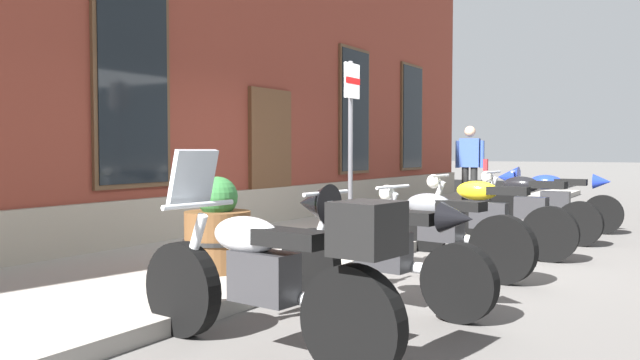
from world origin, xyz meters
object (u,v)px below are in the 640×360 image
at_px(motorcycle_blue_sport, 546,196).
at_px(motorcycle_yellow_naked, 483,217).
at_px(pedestrian_blue_top, 470,162).
at_px(motorcycle_black_naked, 526,208).
at_px(motorcycle_silver_touring, 271,273).
at_px(parking_sign, 351,125).
at_px(motorcycle_black_sport, 370,241).
at_px(motorcycle_grey_naked, 435,230).
at_px(barrel_planter, 218,232).

bearing_deg(motorcycle_blue_sport, motorcycle_yellow_naked, 177.69).
xyz_separation_m(motorcycle_blue_sport, pedestrian_blue_top, (2.04, 1.94, 0.51)).
xyz_separation_m(motorcycle_black_naked, pedestrian_blue_top, (3.51, 1.98, 0.58)).
bearing_deg(motorcycle_black_naked, motorcycle_silver_touring, 178.98).
height_order(motorcycle_yellow_naked, parking_sign, parking_sign).
bearing_deg(motorcycle_yellow_naked, motorcycle_black_sport, 179.22).
relative_size(motorcycle_yellow_naked, parking_sign, 0.95).
bearing_deg(motorcycle_grey_naked, motorcycle_blue_sport, -2.63).
distance_m(motorcycle_grey_naked, motorcycle_blue_sport, 4.43).
distance_m(motorcycle_black_naked, pedestrian_blue_top, 4.07).
xyz_separation_m(motorcycle_silver_touring, motorcycle_yellow_naked, (4.54, 0.04, -0.06)).
bearing_deg(motorcycle_black_naked, parking_sign, 140.76).
xyz_separation_m(pedestrian_blue_top, parking_sign, (-5.61, -0.26, 0.56)).
distance_m(motorcycle_silver_touring, motorcycle_grey_naked, 3.13).
height_order(parking_sign, barrel_planter, parking_sign).
xyz_separation_m(motorcycle_grey_naked, motorcycle_black_naked, (2.95, -0.23, 0.02)).
height_order(motorcycle_black_sport, parking_sign, parking_sign).
height_order(motorcycle_silver_touring, motorcycle_black_naked, motorcycle_silver_touring).
bearing_deg(barrel_planter, parking_sign, -4.14).
height_order(motorcycle_black_sport, pedestrian_blue_top, pedestrian_blue_top).
distance_m(motorcycle_black_sport, parking_sign, 3.08).
height_order(motorcycle_yellow_naked, motorcycle_blue_sport, motorcycle_blue_sport).
bearing_deg(motorcycle_black_naked, motorcycle_black_sport, 177.56).
bearing_deg(motorcycle_grey_naked, motorcycle_black_sport, -178.53).
height_order(motorcycle_black_sport, barrel_planter, barrel_planter).
height_order(motorcycle_grey_naked, pedestrian_blue_top, pedestrian_blue_top).
xyz_separation_m(pedestrian_blue_top, barrel_planter, (-8.01, -0.09, -0.56)).
relative_size(motorcycle_grey_naked, motorcycle_blue_sport, 1.00).
bearing_deg(motorcycle_black_sport, motorcycle_blue_sport, -1.54).
xyz_separation_m(motorcycle_grey_naked, motorcycle_yellow_naked, (1.41, -0.08, 0.02)).
bearing_deg(motorcycle_yellow_naked, barrel_planter, 149.60).
bearing_deg(barrel_planter, motorcycle_grey_naked, -46.85).
xyz_separation_m(motorcycle_yellow_naked, parking_sign, (-0.55, 1.56, 1.14)).
xyz_separation_m(motorcycle_blue_sport, parking_sign, (-3.57, 1.68, 1.06)).
distance_m(motorcycle_silver_touring, barrel_planter, 2.38).
relative_size(motorcycle_silver_touring, motorcycle_black_sport, 1.03).
bearing_deg(motorcycle_black_naked, barrel_planter, 157.26).
relative_size(motorcycle_black_sport, motorcycle_blue_sport, 0.96).
xyz_separation_m(motorcycle_black_sport, motorcycle_grey_naked, (1.60, 0.04, -0.08)).
height_order(motorcycle_black_naked, barrel_planter, barrel_planter).
bearing_deg(motorcycle_blue_sport, motorcycle_black_naked, -178.78).
xyz_separation_m(motorcycle_grey_naked, barrel_planter, (-1.55, 1.65, 0.03)).
height_order(motorcycle_yellow_naked, barrel_planter, barrel_planter).
relative_size(motorcycle_silver_touring, motorcycle_black_naked, 1.04).
bearing_deg(motorcycle_black_sport, motorcycle_grey_naked, 1.47).
xyz_separation_m(motorcycle_silver_touring, pedestrian_blue_top, (9.60, 1.87, 0.53)).
distance_m(parking_sign, barrel_planter, 2.66).
relative_size(pedestrian_blue_top, parking_sign, 0.73).
relative_size(motorcycle_yellow_naked, pedestrian_blue_top, 1.31).
xyz_separation_m(motorcycle_grey_naked, parking_sign, (0.86, 1.48, 1.16)).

